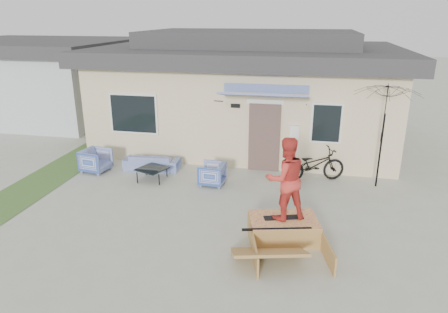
% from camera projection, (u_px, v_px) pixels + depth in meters
% --- Properties ---
extents(ground, '(90.00, 90.00, 0.00)m').
position_uv_depth(ground, '(194.00, 239.00, 8.90)').
color(ground, '#A7AA97').
rests_on(ground, ground).
extents(grass_strip, '(1.40, 8.00, 0.01)m').
position_uv_depth(grass_strip, '(37.00, 184.00, 11.75)').
color(grass_strip, '#3C622C').
rests_on(grass_strip, ground).
extents(house, '(10.80, 8.49, 4.10)m').
position_uv_depth(house, '(249.00, 88.00, 15.67)').
color(house, beige).
rests_on(house, ground).
extents(neighbor_house, '(8.60, 7.60, 3.50)m').
position_uv_depth(neighbor_house, '(37.00, 77.00, 19.59)').
color(neighbor_house, '#B5BEC6').
rests_on(neighbor_house, ground).
extents(loveseat, '(1.74, 0.60, 0.67)m').
position_uv_depth(loveseat, '(152.00, 159.00, 12.80)').
color(loveseat, '#1F3F98').
rests_on(loveseat, ground).
extents(armchair_left, '(0.82, 0.86, 0.78)m').
position_uv_depth(armchair_left, '(96.00, 159.00, 12.62)').
color(armchair_left, '#1F3F98').
rests_on(armchair_left, ground).
extents(armchair_right, '(0.67, 0.72, 0.70)m').
position_uv_depth(armchair_right, '(212.00, 173.00, 11.65)').
color(armchair_right, '#1F3F98').
rests_on(armchair_right, ground).
extents(coffee_table, '(0.96, 0.96, 0.37)m').
position_uv_depth(coffee_table, '(152.00, 174.00, 12.03)').
color(coffee_table, black).
rests_on(coffee_table, ground).
extents(bicycle, '(1.97, 1.29, 1.19)m').
position_uv_depth(bicycle, '(314.00, 161.00, 11.84)').
color(bicycle, black).
rests_on(bicycle, ground).
extents(patio_umbrella, '(1.77, 1.63, 2.20)m').
position_uv_depth(patio_umbrella, '(383.00, 126.00, 11.07)').
color(patio_umbrella, black).
rests_on(patio_umbrella, ground).
extents(skate_ramp, '(1.84, 2.19, 0.47)m').
position_uv_depth(skate_ramp, '(283.00, 229.00, 8.82)').
color(skate_ramp, '#A1753C').
rests_on(skate_ramp, ground).
extents(skateboard, '(0.87, 0.45, 0.05)m').
position_uv_depth(skateboard, '(284.00, 217.00, 8.78)').
color(skateboard, black).
rests_on(skateboard, skate_ramp).
extents(skater, '(1.08, 0.99, 1.78)m').
position_uv_depth(skater, '(286.00, 177.00, 8.48)').
color(skater, red).
rests_on(skater, skateboard).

